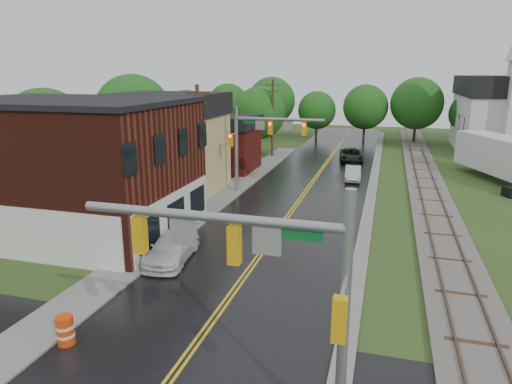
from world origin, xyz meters
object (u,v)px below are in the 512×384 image
at_px(suv_dark, 351,156).
at_px(sedan_silver, 353,173).
at_px(utility_pole_b, 199,145).
at_px(semi_trailer, 507,157).
at_px(tree_left_c, 203,121).
at_px(tree_left_b, 134,115).
at_px(tree_left_e, 260,114).
at_px(pickup_white, 172,248).
at_px(construction_barrel, 65,330).
at_px(traffic_signal_near, 262,267).
at_px(tree_left_a, 47,133).
at_px(traffic_signal_far, 261,134).
at_px(utility_pole_c, 273,117).
at_px(church, 507,106).
at_px(brick_building, 70,167).

xyz_separation_m(suv_dark, sedan_silver, (0.92, -9.11, -0.07)).
relative_size(utility_pole_b, semi_trailer, 0.68).
distance_m(tree_left_c, suv_dark, 17.16).
bearing_deg(tree_left_b, tree_left_e, 57.26).
bearing_deg(suv_dark, pickup_white, -110.17).
bearing_deg(tree_left_b, construction_barrel, -64.65).
bearing_deg(semi_trailer, traffic_signal_near, -111.11).
bearing_deg(traffic_signal_near, tree_left_a, 139.53).
xyz_separation_m(sedan_silver, pickup_white, (-7.84, -21.76, 0.05)).
relative_size(suv_dark, construction_barrel, 4.66).
xyz_separation_m(tree_left_a, tree_left_b, (2.00, 10.00, 0.60)).
relative_size(traffic_signal_far, utility_pole_c, 0.82).
bearing_deg(semi_trailer, construction_barrel, -123.33).
bearing_deg(tree_left_e, utility_pole_c, -42.84).
bearing_deg(utility_pole_b, church, 49.82).
height_order(traffic_signal_near, utility_pole_c, utility_pole_c).
relative_size(traffic_signal_far, tree_left_e, 0.90).
relative_size(utility_pole_b, suv_dark, 1.70).
xyz_separation_m(utility_pole_b, tree_left_e, (-2.05, 23.90, 0.09)).
distance_m(traffic_signal_far, sedan_silver, 10.78).
bearing_deg(brick_building, tree_left_a, 136.87).
xyz_separation_m(traffic_signal_far, construction_barrel, (-1.16, -23.00, -4.41)).
relative_size(traffic_signal_near, sedan_silver, 1.82).
bearing_deg(tree_left_c, brick_building, -86.86).
xyz_separation_m(brick_building, sedan_silver, (15.98, 19.00, -3.49)).
relative_size(church, traffic_signal_far, 2.72).
bearing_deg(church, semi_trailer, -100.44).
height_order(traffic_signal_far, tree_left_a, tree_left_a).
height_order(traffic_signal_far, tree_left_b, tree_left_b).
bearing_deg(pickup_white, traffic_signal_far, 79.77).
xyz_separation_m(traffic_signal_far, tree_left_e, (-5.38, 18.90, -0.16)).
distance_m(utility_pole_b, construction_barrel, 18.60).
distance_m(traffic_signal_near, semi_trailer, 37.25).
bearing_deg(semi_trailer, traffic_signal_far, -154.55).
height_order(utility_pole_b, tree_left_c, utility_pole_b).
distance_m(tree_left_e, sedan_silver, 17.64).
bearing_deg(traffic_signal_near, utility_pole_b, 117.19).
relative_size(tree_left_a, tree_left_c, 1.13).
distance_m(utility_pole_b, tree_left_e, 23.99).
relative_size(pickup_white, construction_barrel, 4.33).
height_order(tree_left_e, construction_barrel, tree_left_e).
bearing_deg(utility_pole_c, tree_left_c, -149.80).
distance_m(brick_building, suv_dark, 32.08).
xyz_separation_m(church, tree_left_b, (-37.85, -21.84, -0.12)).
relative_size(brick_building, tree_left_a, 1.65).
xyz_separation_m(traffic_signal_far, tree_left_a, (-16.38, -5.10, 0.14)).
bearing_deg(utility_pole_b, tree_left_a, -179.55).
relative_size(brick_building, tree_left_e, 1.75).
bearing_deg(traffic_signal_far, brick_building, -126.92).
relative_size(traffic_signal_far, semi_trailer, 0.56).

